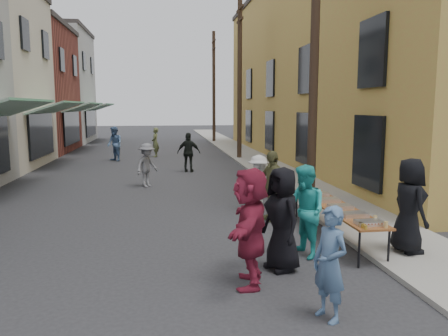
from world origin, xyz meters
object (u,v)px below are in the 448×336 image
object	(u,v)px
catering_tray_sausage	(369,223)
guest_front_a	(282,219)
utility_pole_near	(314,52)
utility_pole_mid	(240,78)
server	(409,206)
guest_front_c	(305,212)
utility_pole_far	(214,88)
serving_table	(335,207)

from	to	relation	value
catering_tray_sausage	guest_front_a	distance (m)	1.73
utility_pole_near	utility_pole_mid	world-z (taller)	same
server	utility_pole_near	bearing A→B (deg)	4.59
utility_pole_mid	guest_front_c	size ratio (longest dim) A/B	4.91
utility_pole_far	guest_front_c	distance (m)	28.45
utility_pole_mid	catering_tray_sausage	size ratio (longest dim) A/B	18.00
utility_pole_mid	guest_front_c	world-z (taller)	utility_pole_mid
utility_pole_near	catering_tray_sausage	world-z (taller)	utility_pole_near
utility_pole_far	guest_front_a	size ratio (longest dim) A/B	4.75
serving_table	guest_front_c	size ratio (longest dim) A/B	2.18
utility_pole_near	guest_front_a	size ratio (longest dim) A/B	4.75
utility_pole_near	server	bearing A→B (deg)	-84.37
utility_pole_mid	catering_tray_sausage	bearing A→B (deg)	-91.72
utility_pole_far	guest_front_a	bearing A→B (deg)	-94.42
utility_pole_near	utility_pole_far	world-z (taller)	same
guest_front_a	serving_table	bearing A→B (deg)	116.52
utility_pole_far	guest_front_c	size ratio (longest dim) A/B	4.91
utility_pole_near	server	size ratio (longest dim) A/B	4.82
catering_tray_sausage	guest_front_c	xyz separation A→B (m)	(-1.09, 0.51, 0.13)
serving_table	server	xyz separation A→B (m)	(0.94, -1.41, 0.32)
guest_front_c	server	bearing A→B (deg)	67.50
guest_front_a	utility_pole_mid	bearing A→B (deg)	153.82
guest_front_c	catering_tray_sausage	bearing A→B (deg)	50.07
guest_front_c	server	xyz separation A→B (m)	(2.03, -0.28, 0.12)
serving_table	guest_front_a	world-z (taller)	guest_front_a
utility_pole_near	utility_pole_mid	bearing A→B (deg)	90.00
guest_front_a	guest_front_c	distance (m)	0.87
catering_tray_sausage	server	distance (m)	1.00
utility_pole_far	server	world-z (taller)	utility_pole_far
server	catering_tray_sausage	bearing A→B (deg)	103.02
utility_pole_near	catering_tray_sausage	xyz separation A→B (m)	(-0.50, -4.69, -3.71)
guest_front_a	guest_front_c	xyz separation A→B (m)	(0.63, 0.59, -0.03)
utility_pole_far	serving_table	size ratio (longest dim) A/B	2.25
guest_front_a	server	bearing A→B (deg)	78.14
serving_table	utility_pole_near	bearing A→B (deg)	80.66
serving_table	catering_tray_sausage	size ratio (longest dim) A/B	8.00
utility_pole_near	serving_table	xyz separation A→B (m)	(-0.50, -3.04, -3.79)
utility_pole_mid	serving_table	distance (m)	15.52
serving_table	guest_front_a	distance (m)	2.45
utility_pole_near	guest_front_c	xyz separation A→B (m)	(-1.59, -4.18, -3.58)
utility_pole_near	guest_front_a	world-z (taller)	utility_pole_near
guest_front_c	server	size ratio (longest dim) A/B	0.98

